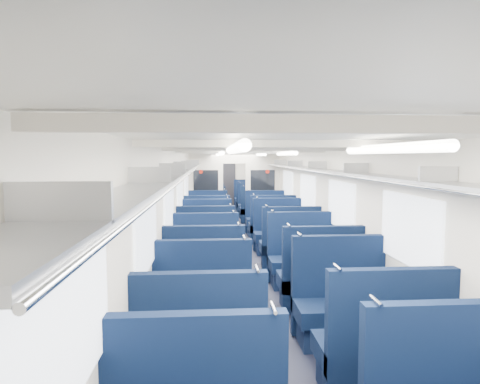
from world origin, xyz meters
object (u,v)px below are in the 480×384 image
at_px(end_door, 227,184).
at_px(seat_27, 248,200).
at_px(seat_4, 200,361).
at_px(seat_23, 254,207).
at_px(seat_5, 383,355).
at_px(seat_19, 266,221).
at_px(seat_14, 206,238).
at_px(bulkhead, 234,188).
at_px(seat_25, 251,203).
at_px(seat_20, 208,212).
at_px(seat_8, 204,282).
at_px(seat_16, 207,228).
at_px(seat_24, 208,204).
at_px(seat_21, 258,211).
at_px(seat_6, 202,317).
at_px(seat_17, 272,228).
at_px(seat_10, 205,264).
at_px(seat_12, 206,247).
at_px(seat_15, 279,236).
at_px(seat_22, 208,208).
at_px(seat_18, 207,221).
at_px(seat_11, 302,262).
at_px(seat_9, 320,283).
at_px(seat_13, 290,248).
at_px(seat_7, 342,308).
at_px(seat_26, 208,200).

bearing_deg(end_door, seat_27, -56.11).
bearing_deg(seat_4, seat_23, 81.58).
bearing_deg(seat_5, seat_4, 179.74).
bearing_deg(seat_19, seat_14, -125.86).
height_order(bulkhead, seat_25, bulkhead).
xyz_separation_m(end_door, seat_20, (-0.83, -4.93, -0.61)).
xyz_separation_m(seat_8, seat_20, (0.00, 7.58, 0.00)).
xyz_separation_m(end_door, seat_4, (-0.83, -14.82, -0.61)).
bearing_deg(seat_16, seat_8, -90.00).
distance_m(seat_5, seat_23, 11.22).
bearing_deg(seat_5, seat_23, 90.00).
bearing_deg(end_door, seat_24, -107.88).
bearing_deg(seat_16, seat_23, 69.42).
bearing_deg(seat_19, seat_21, 90.00).
distance_m(seat_6, seat_17, 5.98).
distance_m(seat_10, seat_21, 6.93).
relative_size(seat_12, seat_15, 1.00).
bearing_deg(seat_4, seat_22, 90.00).
distance_m(seat_12, seat_18, 3.43).
bearing_deg(seat_22, seat_23, 5.79).
distance_m(bulkhead, seat_6, 8.18).
bearing_deg(seat_19, seat_23, 90.00).
height_order(seat_12, seat_19, same).
relative_size(seat_11, seat_17, 1.00).
relative_size(seat_5, seat_9, 1.00).
bearing_deg(seat_23, seat_25, 90.00).
bearing_deg(seat_13, seat_16, 124.66).
height_order(seat_6, seat_20, same).
xyz_separation_m(seat_18, seat_19, (1.66, -0.13, 0.00)).
xyz_separation_m(end_door, seat_19, (0.83, -6.91, -0.61)).
distance_m(seat_14, seat_22, 5.44).
height_order(bulkhead, seat_21, bulkhead).
distance_m(seat_12, seat_23, 6.82).
xyz_separation_m(bulkhead, seat_22, (-0.83, 1.94, -0.84)).
bearing_deg(seat_24, seat_5, -82.29).
xyz_separation_m(seat_20, seat_25, (1.66, 2.39, 0.00)).
bearing_deg(seat_22, seat_4, -90.00).
relative_size(bulkhead, seat_10, 2.19).
bearing_deg(seat_13, seat_7, -90.00).
distance_m(seat_10, seat_11, 1.66).
bearing_deg(seat_19, seat_20, 129.94).
bearing_deg(seat_25, seat_17, -90.00).
bearing_deg(seat_25, bulkhead, -104.66).
bearing_deg(seat_25, seat_10, -100.46).
height_order(seat_16, seat_22, same).
relative_size(seat_15, seat_25, 1.00).
bearing_deg(seat_11, seat_6, -125.76).
bearing_deg(seat_20, seat_22, 90.00).
bearing_deg(seat_26, seat_15, -78.00).
bearing_deg(bulkhead, seat_10, -98.11).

